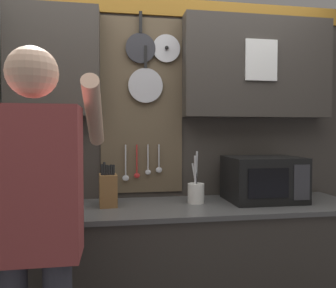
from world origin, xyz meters
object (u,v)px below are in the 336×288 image
object	(u,v)px
microwave	(263,179)
knife_block	(108,190)
utensil_crock	(196,191)
person	(35,214)

from	to	relation	value
microwave	knife_block	distance (m)	1.07
microwave	knife_block	size ratio (longest dim) A/B	1.72
utensil_crock	person	bearing A→B (deg)	-140.85
person	utensil_crock	bearing A→B (deg)	39.15
knife_block	utensil_crock	xyz separation A→B (m)	(0.58, 0.00, -0.03)
microwave	person	distance (m)	1.52
knife_block	person	world-z (taller)	person
utensil_crock	person	distance (m)	1.12
utensil_crock	knife_block	bearing A→B (deg)	-179.96
microwave	person	bearing A→B (deg)	-152.37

